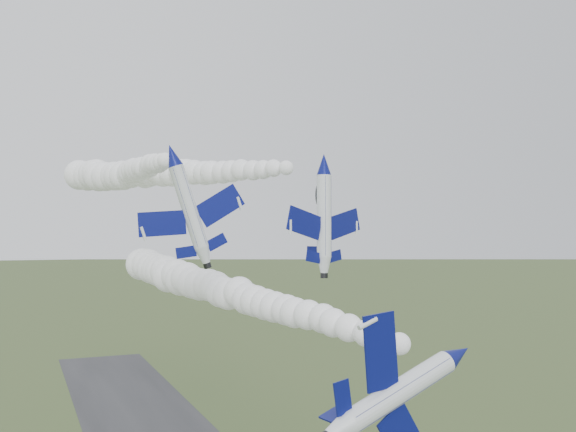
# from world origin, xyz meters

# --- Properties ---
(jet_lead) EXTENTS (4.57, 13.88, 10.89)m
(jet_lead) POSITION_xyz_m (5.19, -7.59, 28.83)
(jet_lead) COLOR white
(smoke_trail_jet_lead) EXTENTS (16.66, 67.92, 5.19)m
(smoke_trail_jet_lead) POSITION_xyz_m (-0.50, 29.56, 30.62)
(smoke_trail_jet_lead) COLOR white
(jet_pair_left) EXTENTS (10.81, 13.51, 4.34)m
(jet_pair_left) POSITION_xyz_m (-9.22, 20.20, 45.64)
(jet_pair_left) COLOR white
(smoke_trail_jet_pair_left) EXTENTS (10.52, 65.84, 4.57)m
(smoke_trail_jet_pair_left) POSITION_xyz_m (-7.31, 56.73, 47.47)
(smoke_trail_jet_pair_left) COLOR white
(jet_pair_right) EXTENTS (11.95, 13.72, 3.50)m
(jet_pair_right) POSITION_xyz_m (8.45, 20.58, 45.52)
(jet_pair_right) COLOR white
(smoke_trail_jet_pair_right) EXTENTS (28.78, 62.62, 5.71)m
(smoke_trail_jet_pair_right) POSITION_xyz_m (-3.32, 54.59, 47.03)
(smoke_trail_jet_pair_right) COLOR white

